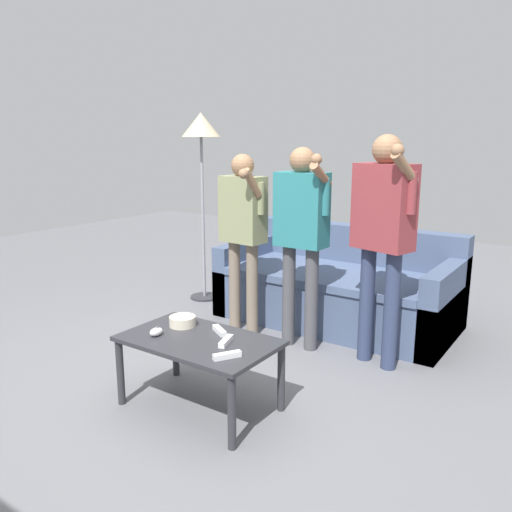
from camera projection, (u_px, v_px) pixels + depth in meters
The scene contains 12 objects.
ground_plane at pixel (197, 385), 3.31m from camera, with size 12.00×12.00×0.00m, color slate.
couch at pixel (338, 289), 4.46m from camera, with size 1.95×0.96×0.79m.
coffee_table at pixel (199, 348), 2.97m from camera, with size 0.89×0.54×0.43m.
snack_bowl at pixel (182, 321), 3.16m from camera, with size 0.16×0.16×0.06m, color beige.
game_remote_nunchuk at pixel (156, 332), 3.00m from camera, with size 0.06×0.09×0.05m.
floor_lamp at pixel (201, 138), 4.81m from camera, with size 0.36×0.36×1.78m.
player_left at pixel (243, 223), 4.05m from camera, with size 0.42×0.36×1.43m.
player_center at pixel (301, 225), 3.74m from camera, with size 0.44×0.29×1.48m.
player_right at pixel (383, 224), 3.43m from camera, with size 0.45×0.41×1.57m.
game_remote_wand_near at pixel (226, 341), 2.88m from camera, with size 0.08×0.15×0.03m.
game_remote_wand_far at pixel (219, 331), 3.04m from camera, with size 0.15×0.11×0.03m.
game_remote_wand_spare at pixel (227, 355), 2.69m from camera, with size 0.11×0.15×0.03m.
Camera 1 is at (2.04, -2.30, 1.53)m, focal length 36.44 mm.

